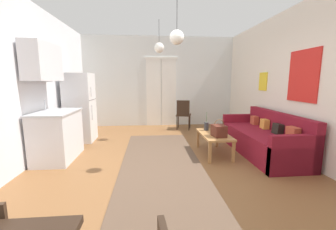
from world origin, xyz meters
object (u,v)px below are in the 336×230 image
(coffee_table, at_px, (214,136))
(bamboo_vase, at_px, (206,126))
(pendant_lamp_far, at_px, (159,48))
(pendant_lamp_near, at_px, (177,37))
(couch, at_px, (264,140))
(refrigerator, at_px, (80,108))
(handbag, at_px, (219,131))
(accent_chair, at_px, (183,113))

(coffee_table, relative_size, bamboo_vase, 2.56)
(coffee_table, bearing_deg, bamboo_vase, 104.99)
(pendant_lamp_far, bearing_deg, pendant_lamp_near, -84.64)
(bamboo_vase, bearing_deg, couch, -17.36)
(coffee_table, relative_size, refrigerator, 0.61)
(bamboo_vase, relative_size, handbag, 1.20)
(couch, xyz_separation_m, pendant_lamp_far, (-2.06, 1.19, 1.94))
(handbag, xyz_separation_m, refrigerator, (-2.96, 1.45, 0.29))
(bamboo_vase, distance_m, handbag, 0.52)
(refrigerator, relative_size, accent_chair, 1.83)
(bamboo_vase, xyz_separation_m, accent_chair, (-0.18, 1.92, -0.01))
(pendant_lamp_near, distance_m, pendant_lamp_far, 1.88)
(bamboo_vase, height_order, pendant_lamp_near, pendant_lamp_near)
(coffee_table, xyz_separation_m, pendant_lamp_near, (-0.86, -0.72, 1.73))
(handbag, distance_m, pendant_lamp_far, 2.40)
(bamboo_vase, height_order, pendant_lamp_far, pendant_lamp_far)
(coffee_table, relative_size, pendant_lamp_near, 1.16)
(accent_chair, bearing_deg, pendant_lamp_near, 93.42)
(couch, relative_size, accent_chair, 2.39)
(pendant_lamp_near, bearing_deg, bamboo_vase, 52.85)
(handbag, relative_size, accent_chair, 0.37)
(refrigerator, height_order, accent_chair, refrigerator)
(handbag, bearing_deg, pendant_lamp_far, 127.84)
(pendant_lamp_far, bearing_deg, accent_chair, 54.50)
(accent_chair, distance_m, pendant_lamp_near, 3.40)
(coffee_table, bearing_deg, refrigerator, 157.19)
(accent_chair, relative_size, pendant_lamp_far, 1.20)
(bamboo_vase, bearing_deg, pendant_lamp_far, 138.49)
(coffee_table, bearing_deg, pendant_lamp_far, 132.09)
(accent_chair, bearing_deg, pendant_lamp_far, 69.32)
(coffee_table, height_order, accent_chair, accent_chair)
(couch, bearing_deg, refrigerator, 162.09)
(handbag, bearing_deg, couch, 9.23)
(coffee_table, bearing_deg, pendant_lamp_near, -139.78)
(coffee_table, distance_m, handbag, 0.27)
(refrigerator, distance_m, accent_chair, 2.87)
(refrigerator, bearing_deg, pendant_lamp_near, -43.26)
(coffee_table, distance_m, bamboo_vase, 0.34)
(accent_chair, height_order, pendant_lamp_far, pendant_lamp_far)
(pendant_lamp_far, bearing_deg, handbag, -52.16)
(accent_chair, bearing_deg, couch, 134.49)
(bamboo_vase, bearing_deg, refrigerator, 161.87)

